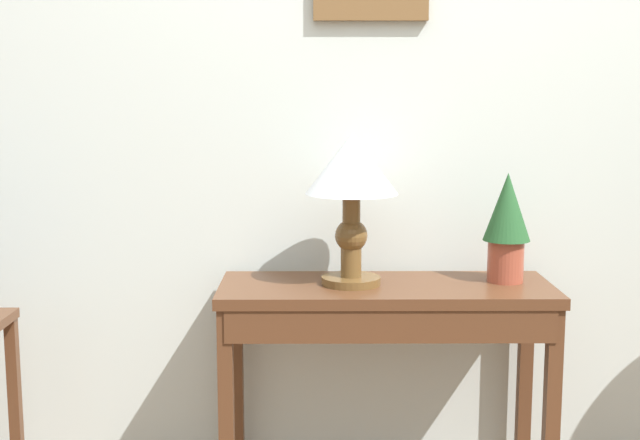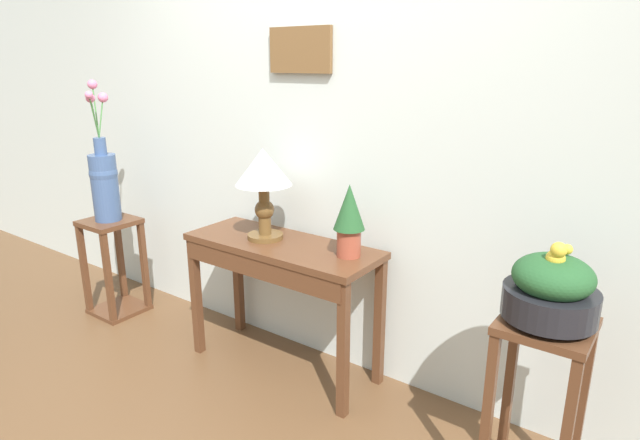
{
  "view_description": "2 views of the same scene",
  "coord_description": "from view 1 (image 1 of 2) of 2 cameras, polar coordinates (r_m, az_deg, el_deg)",
  "views": [
    {
      "loc": [
        -0.35,
        -1.55,
        1.32
      ],
      "look_at": [
        -0.33,
        1.02,
        0.93
      ],
      "focal_mm": 47.43,
      "sensor_mm": 36.0,
      "label": 1
    },
    {
      "loc": [
        1.53,
        -0.91,
        1.61
      ],
      "look_at": [
        0.11,
        1.06,
        0.88
      ],
      "focal_mm": 29.72,
      "sensor_mm": 36.0,
      "label": 2
    }
  ],
  "objects": [
    {
      "name": "back_wall_with_art",
      "position": [
        2.91,
        6.58,
        10.11
      ],
      "size": [
        9.0,
        0.13,
        2.8
      ],
      "color": "silver",
      "rests_on": "ground"
    },
    {
      "name": "console_table",
      "position": [
        2.68,
        4.49,
        -6.8
      ],
      "size": [
        1.05,
        0.4,
        0.72
      ],
      "color": "#56331E",
      "rests_on": "ground"
    },
    {
      "name": "table_lamp",
      "position": [
        2.62,
        2.14,
        2.86
      ],
      "size": [
        0.29,
        0.29,
        0.47
      ],
      "color": "brown",
      "rests_on": "console_table"
    },
    {
      "name": "potted_plant_on_console",
      "position": [
        2.74,
        12.49,
        -0.09
      ],
      "size": [
        0.15,
        0.15,
        0.35
      ],
      "color": "#9E4733",
      "rests_on": "console_table"
    }
  ]
}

